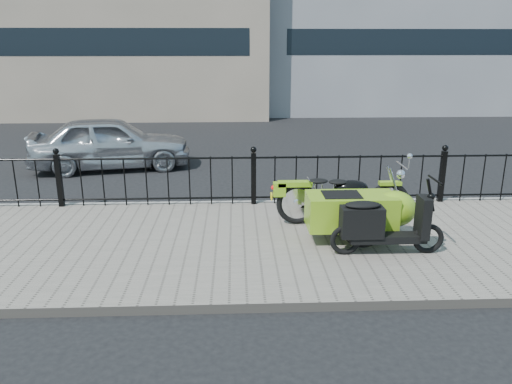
{
  "coord_description": "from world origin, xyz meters",
  "views": [
    {
      "loc": [
        -0.32,
        -7.48,
        2.98
      ],
      "look_at": [
        -0.01,
        -0.1,
        0.76
      ],
      "focal_mm": 35.0,
      "sensor_mm": 36.0,
      "label": 1
    }
  ],
  "objects_px": {
    "scooter": "(380,225)",
    "sedan_car": "(111,143)",
    "spare_tire": "(345,215)",
    "motorcycle_sidecar": "(360,207)"
  },
  "relations": [
    {
      "from": "scooter",
      "to": "sedan_car",
      "type": "xyz_separation_m",
      "value": [
        -5.03,
        5.68,
        0.1
      ]
    },
    {
      "from": "sedan_car",
      "to": "spare_tire",
      "type": "bearing_deg",
      "value": -145.99
    },
    {
      "from": "scooter",
      "to": "sedan_car",
      "type": "bearing_deg",
      "value": 131.54
    },
    {
      "from": "motorcycle_sidecar",
      "to": "spare_tire",
      "type": "relative_size",
      "value": 3.82
    },
    {
      "from": "spare_tire",
      "to": "sedan_car",
      "type": "xyz_separation_m",
      "value": [
        -4.72,
        4.85,
        0.23
      ]
    },
    {
      "from": "spare_tire",
      "to": "sedan_car",
      "type": "height_order",
      "value": "sedan_car"
    },
    {
      "from": "motorcycle_sidecar",
      "to": "spare_tire",
      "type": "height_order",
      "value": "motorcycle_sidecar"
    },
    {
      "from": "spare_tire",
      "to": "sedan_car",
      "type": "bearing_deg",
      "value": 134.22
    },
    {
      "from": "spare_tire",
      "to": "sedan_car",
      "type": "relative_size",
      "value": 0.16
    },
    {
      "from": "scooter",
      "to": "sedan_car",
      "type": "height_order",
      "value": "sedan_car"
    }
  ]
}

